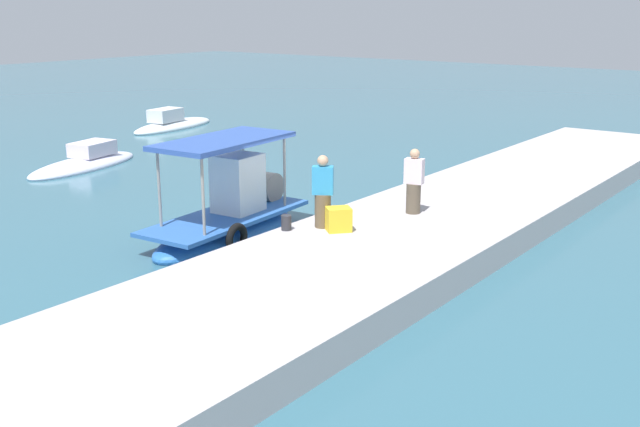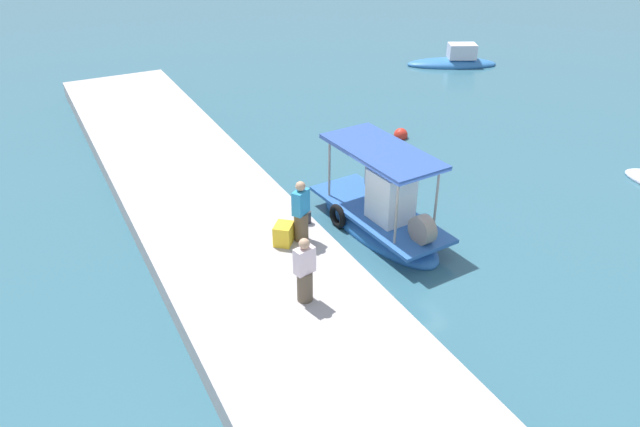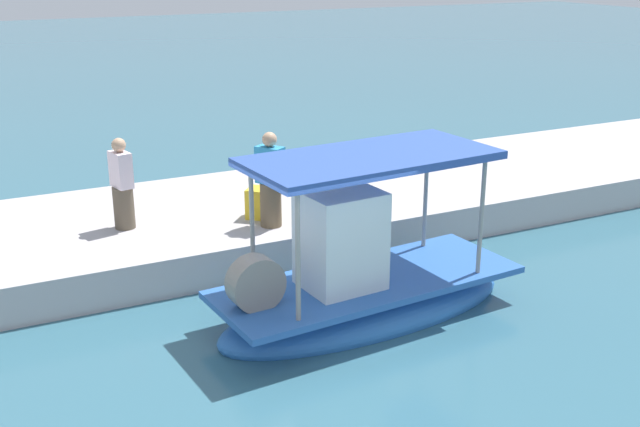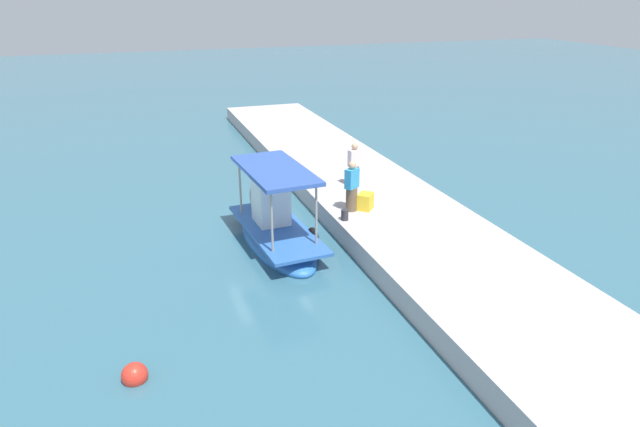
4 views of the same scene
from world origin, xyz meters
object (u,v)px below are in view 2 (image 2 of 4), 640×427
fisherman_near_bollard (305,273)px  cargo_crate (284,234)px  fisherman_by_crate (301,214)px  marker_buoy (401,135)px  moored_boat_mid (453,62)px  main_fishing_boat (380,216)px  mooring_bollard (307,217)px

fisherman_near_bollard → cargo_crate: (-2.42, 0.58, -0.46)m
fisherman_near_bollard → fisherman_by_crate: bearing=155.7°
cargo_crate → fisherman_near_bollard: bearing=-13.4°
fisherman_by_crate → marker_buoy: (-5.96, 7.30, -1.34)m
moored_boat_mid → fisherman_by_crate: bearing=-50.0°
fisherman_near_bollard → moored_boat_mid: fisherman_near_bollard is taller
main_fishing_boat → cargo_crate: (0.28, -3.21, 0.47)m
cargo_crate → marker_buoy: (-5.91, 7.79, -0.84)m
fisherman_by_crate → marker_buoy: 9.51m
main_fishing_boat → cargo_crate: 3.25m
mooring_bollard → marker_buoy: mooring_bollard is taller
fisherman_by_crate → moored_boat_mid: bearing=130.0°
marker_buoy → fisherman_by_crate: bearing=-50.8°
fisherman_by_crate → cargo_crate: fisherman_by_crate is taller
main_fishing_boat → cargo_crate: size_ratio=9.25×
main_fishing_boat → marker_buoy: 7.27m
fisherman_by_crate → fisherman_near_bollard: bearing=-24.3°
fisherman_near_bollard → cargo_crate: fisherman_near_bollard is taller
fisherman_near_bollard → marker_buoy: 11.87m
main_fishing_boat → fisherman_near_bollard: main_fishing_boat is taller
main_fishing_boat → moored_boat_mid: (-12.79, 12.91, -0.29)m
fisherman_by_crate → cargo_crate: (-0.05, -0.49, -0.50)m
fisherman_near_bollard → fisherman_by_crate: (-2.37, 1.07, 0.04)m
mooring_bollard → fisherman_near_bollard: bearing=-27.2°
marker_buoy → cargo_crate: bearing=-52.8°
fisherman_near_bollard → fisherman_by_crate: 2.60m
mooring_bollard → cargo_crate: size_ratio=0.64×
marker_buoy → moored_boat_mid: size_ratio=0.11×
cargo_crate → fisherman_by_crate: bearing=84.5°
fisherman_by_crate → marker_buoy: size_ratio=3.08×
cargo_crate → mooring_bollard: bearing=123.6°
cargo_crate → marker_buoy: bearing=127.2°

